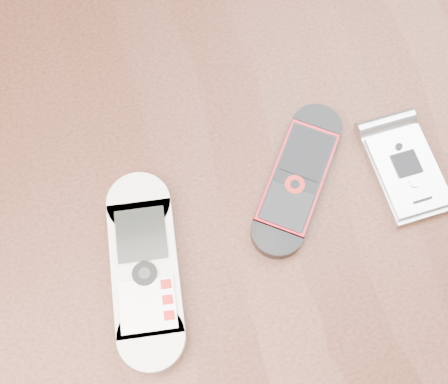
{
  "coord_description": "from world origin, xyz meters",
  "views": [
    {
      "loc": [
        -0.04,
        -0.19,
        1.27
      ],
      "look_at": [
        0.01,
        0.0,
        0.76
      ],
      "focal_mm": 50.0,
      "sensor_mm": 36.0,
      "label": 1
    }
  ],
  "objects_px": {
    "table": "(219,232)",
    "nokia_black_red": "(297,179)",
    "nokia_white": "(145,269)",
    "motorola_razr": "(406,169)"
  },
  "relations": [
    {
      "from": "table",
      "to": "nokia_white",
      "type": "distance_m",
      "value": 0.15
    },
    {
      "from": "nokia_black_red",
      "to": "nokia_white",
      "type": "bearing_deg",
      "value": -126.67
    },
    {
      "from": "table",
      "to": "nokia_white",
      "type": "bearing_deg",
      "value": -146.88
    },
    {
      "from": "table",
      "to": "nokia_white",
      "type": "xyz_separation_m",
      "value": [
        -0.08,
        -0.05,
        0.12
      ]
    },
    {
      "from": "nokia_black_red",
      "to": "motorola_razr",
      "type": "height_order",
      "value": "motorola_razr"
    },
    {
      "from": "nokia_white",
      "to": "nokia_black_red",
      "type": "distance_m",
      "value": 0.16
    },
    {
      "from": "table",
      "to": "nokia_black_red",
      "type": "height_order",
      "value": "nokia_black_red"
    },
    {
      "from": "nokia_black_red",
      "to": "table",
      "type": "bearing_deg",
      "value": -146.66
    },
    {
      "from": "table",
      "to": "nokia_black_red",
      "type": "relative_size",
      "value": 7.91
    },
    {
      "from": "nokia_white",
      "to": "nokia_black_red",
      "type": "height_order",
      "value": "nokia_white"
    }
  ]
}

